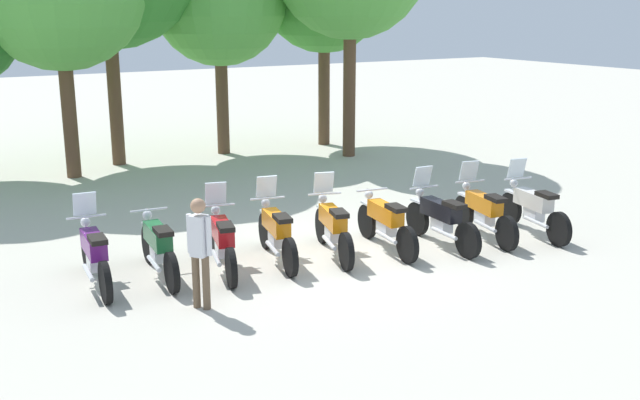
{
  "coord_description": "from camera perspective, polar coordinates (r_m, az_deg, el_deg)",
  "views": [
    {
      "loc": [
        -6.45,
        -10.5,
        4.2
      ],
      "look_at": [
        0.0,
        0.5,
        0.9
      ],
      "focal_mm": 41.65,
      "sensor_mm": 36.0,
      "label": 1
    }
  ],
  "objects": [
    {
      "name": "motorcycle_1",
      "position": [
        12.18,
        -12.32,
        -3.5
      ],
      "size": [
        0.62,
        2.19,
        0.99
      ],
      "rotation": [
        0.0,
        0.0,
        1.48
      ],
      "color": "black",
      "rests_on": "ground_plane"
    },
    {
      "name": "motorcycle_6",
      "position": [
        13.62,
        9.23,
        -1.37
      ],
      "size": [
        0.62,
        2.19,
        1.37
      ],
      "rotation": [
        0.0,
        0.0,
        1.51
      ],
      "color": "black",
      "rests_on": "ground_plane"
    },
    {
      "name": "motorcycle_2",
      "position": [
        12.27,
        -7.51,
        -3.09
      ],
      "size": [
        0.8,
        2.15,
        1.37
      ],
      "rotation": [
        0.0,
        0.0,
        1.32
      ],
      "color": "black",
      "rests_on": "ground_plane"
    },
    {
      "name": "motorcycle_4",
      "position": [
        12.93,
        0.98,
        -2.04
      ],
      "size": [
        0.83,
        2.14,
        1.37
      ],
      "rotation": [
        0.0,
        0.0,
        1.3
      ],
      "color": "black",
      "rests_on": "ground_plane"
    },
    {
      "name": "motorcycle_7",
      "position": [
        14.22,
        12.45,
        -0.85
      ],
      "size": [
        0.75,
        2.16,
        1.37
      ],
      "rotation": [
        0.0,
        0.0,
        1.36
      ],
      "color": "black",
      "rests_on": "ground_plane"
    },
    {
      "name": "person_0",
      "position": [
        10.64,
        -9.24,
        -3.46
      ],
      "size": [
        0.3,
        0.37,
        1.64
      ],
      "rotation": [
        0.0,
        0.0,
        3.76
      ],
      "color": "brown",
      "rests_on": "ground_plane"
    },
    {
      "name": "motorcycle_5",
      "position": [
        13.28,
        5.06,
        -1.71
      ],
      "size": [
        0.67,
        2.18,
        0.99
      ],
      "rotation": [
        0.0,
        0.0,
        1.43
      ],
      "color": "black",
      "rests_on": "ground_plane"
    },
    {
      "name": "ground_plane",
      "position": [
        13.02,
        1.12,
        -4.32
      ],
      "size": [
        80.0,
        80.0,
        0.0
      ],
      "primitive_type": "plane",
      "color": "#BCB7A8"
    },
    {
      "name": "motorcycle_3",
      "position": [
        12.65,
        -3.39,
        -2.44
      ],
      "size": [
        0.75,
        2.17,
        1.37
      ],
      "rotation": [
        0.0,
        0.0,
        1.37
      ],
      "color": "black",
      "rests_on": "ground_plane"
    },
    {
      "name": "motorcycle_8",
      "position": [
        14.7,
        16.04,
        -0.57
      ],
      "size": [
        0.74,
        2.17,
        1.37
      ],
      "rotation": [
        0.0,
        0.0,
        1.38
      ],
      "color": "black",
      "rests_on": "ground_plane"
    },
    {
      "name": "motorcycle_0",
      "position": [
        12.03,
        -16.95,
        -3.96
      ],
      "size": [
        0.62,
        2.19,
        1.37
      ],
      "rotation": [
        0.0,
        0.0,
        1.5
      ],
      "color": "black",
      "rests_on": "ground_plane"
    }
  ]
}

